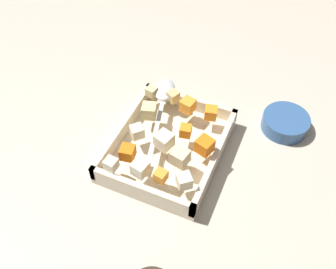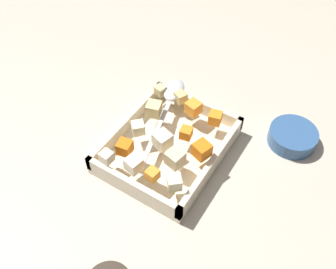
% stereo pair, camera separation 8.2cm
% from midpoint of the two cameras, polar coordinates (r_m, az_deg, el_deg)
% --- Properties ---
extents(ground_plane, '(4.00, 4.00, 0.00)m').
position_cam_midpoint_polar(ground_plane, '(0.86, 3.28, -3.83)').
color(ground_plane, '#BCB29E').
extents(baking_dish, '(0.28, 0.23, 0.05)m').
position_cam_midpoint_polar(baking_dish, '(0.86, 2.74, -2.12)').
color(baking_dish, beige).
rests_on(baking_dish, ground_plane).
extents(carrot_chunk_back_center, '(0.03, 0.03, 0.03)m').
position_cam_midpoint_polar(carrot_chunk_back_center, '(0.80, -3.57, -2.10)').
color(carrot_chunk_back_center, orange).
rests_on(carrot_chunk_back_center, baking_dish).
extents(carrot_chunk_front_center, '(0.03, 0.03, 0.03)m').
position_cam_midpoint_polar(carrot_chunk_front_center, '(0.86, 9.78, 2.30)').
color(carrot_chunk_front_center, orange).
rests_on(carrot_chunk_front_center, baking_dish).
extents(carrot_chunk_rim_edge, '(0.04, 0.04, 0.03)m').
position_cam_midpoint_polar(carrot_chunk_rim_edge, '(0.80, 8.04, -2.46)').
color(carrot_chunk_rim_edge, orange).
rests_on(carrot_chunk_rim_edge, baking_dish).
extents(carrot_chunk_corner_ne, '(0.03, 0.03, 0.02)m').
position_cam_midpoint_polar(carrot_chunk_corner_ne, '(0.83, 5.57, 0.07)').
color(carrot_chunk_corner_ne, orange).
rests_on(carrot_chunk_corner_ne, baking_dish).
extents(carrot_chunk_near_spoon, '(0.04, 0.04, 0.03)m').
position_cam_midpoint_polar(carrot_chunk_near_spoon, '(0.88, 6.50, 3.84)').
color(carrot_chunk_near_spoon, orange).
rests_on(carrot_chunk_near_spoon, baking_dish).
extents(carrot_chunk_corner_nw, '(0.03, 0.03, 0.02)m').
position_cam_midpoint_polar(carrot_chunk_corner_nw, '(0.76, 0.77, -6.16)').
color(carrot_chunk_corner_nw, orange).
rests_on(carrot_chunk_corner_nw, baking_dish).
extents(potato_chunk_mid_right, '(0.04, 0.04, 0.03)m').
position_cam_midpoint_polar(potato_chunk_mid_right, '(0.87, 0.58, 3.68)').
color(potato_chunk_mid_right, '#E0CC89').
rests_on(potato_chunk_mid_right, baking_dish).
extents(potato_chunk_corner_sw, '(0.04, 0.04, 0.03)m').
position_cam_midpoint_polar(potato_chunk_corner_sw, '(0.83, -1.67, 0.82)').
color(potato_chunk_corner_sw, beige).
rests_on(potato_chunk_corner_sw, baking_dish).
extents(potato_chunk_far_left, '(0.03, 0.03, 0.02)m').
position_cam_midpoint_polar(potato_chunk_far_left, '(0.92, 1.41, 6.48)').
color(potato_chunk_far_left, '#E0CC89').
rests_on(potato_chunk_far_left, baking_dish).
extents(potato_chunk_mid_left, '(0.04, 0.04, 0.03)m').
position_cam_midpoint_polar(potato_chunk_mid_left, '(0.78, 4.10, -3.71)').
color(potato_chunk_mid_left, beige).
rests_on(potato_chunk_mid_left, baking_dish).
extents(potato_chunk_near_left, '(0.04, 0.04, 0.03)m').
position_cam_midpoint_polar(potato_chunk_near_left, '(0.80, 2.09, -0.98)').
color(potato_chunk_near_left, beige).
rests_on(potato_chunk_near_left, baking_dish).
extents(potato_chunk_far_right, '(0.03, 0.03, 0.02)m').
position_cam_midpoint_polar(potato_chunk_far_right, '(0.90, 4.53, 5.44)').
color(potato_chunk_far_right, tan).
rests_on(potato_chunk_far_right, baking_dish).
extents(potato_chunk_near_right, '(0.04, 0.04, 0.03)m').
position_cam_midpoint_polar(potato_chunk_near_right, '(0.75, 4.14, -7.31)').
color(potato_chunk_near_right, beige).
rests_on(potato_chunk_near_right, baking_dish).
extents(parsnip_chunk_center, '(0.03, 0.03, 0.02)m').
position_cam_midpoint_polar(parsnip_chunk_center, '(0.79, -6.23, -3.50)').
color(parsnip_chunk_center, beige).
rests_on(parsnip_chunk_center, baking_dish).
extents(parsnip_chunk_heap_top, '(0.04, 0.04, 0.03)m').
position_cam_midpoint_polar(parsnip_chunk_heap_top, '(0.77, -2.10, -4.63)').
color(parsnip_chunk_heap_top, silver).
rests_on(parsnip_chunk_heap_top, baking_dish).
extents(serving_spoon, '(0.26, 0.09, 0.02)m').
position_cam_midpoint_polar(serving_spoon, '(0.91, 3.22, 5.92)').
color(serving_spoon, silver).
rests_on(serving_spoon, baking_dish).
extents(small_prep_bowl, '(0.11, 0.11, 0.04)m').
position_cam_midpoint_polar(small_prep_bowl, '(0.93, 20.53, -0.47)').
color(small_prep_bowl, '#33598C').
rests_on(small_prep_bowl, ground_plane).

